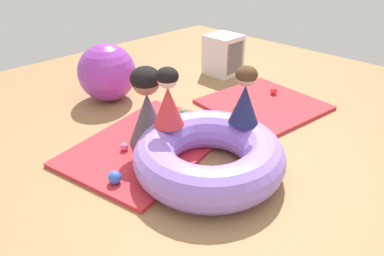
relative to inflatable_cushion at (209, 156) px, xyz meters
name	(u,v)px	position (x,y,z in m)	size (l,w,h in m)	color
ground_plane	(211,180)	(-0.05, -0.08, -0.18)	(8.00, 8.00, 0.00)	#9E7549
gym_mat_near_left	(263,105)	(1.45, 0.45, -0.16)	(1.21, 1.19, 0.04)	red
gym_mat_far_left	(150,144)	(-0.07, 0.71, -0.16)	(1.59, 1.12, 0.04)	red
inflatable_cushion	(209,156)	(0.00, 0.00, 0.00)	(1.27, 1.27, 0.36)	#9975EA
child_in_navy	(245,96)	(0.40, -0.03, 0.43)	(0.36, 0.36, 0.51)	navy
child_in_red	(168,98)	(-0.09, 0.39, 0.43)	(0.38, 0.38, 0.52)	red
adult_seated	(147,107)	(-0.07, 0.71, 0.23)	(0.55, 0.55, 0.76)	#4C4751
play_ball_blue	(115,177)	(-0.67, 0.41, -0.08)	(0.11, 0.11, 0.11)	blue
play_ball_green	(183,112)	(0.56, 0.90, -0.10)	(0.07, 0.07, 0.07)	green
play_ball_yellow	(214,121)	(0.65, 0.51, -0.10)	(0.07, 0.07, 0.07)	yellow
play_ball_teal	(139,160)	(-0.36, 0.50, -0.11)	(0.06, 0.06, 0.06)	teal
play_ball_red	(274,91)	(1.76, 0.51, -0.10)	(0.09, 0.09, 0.09)	red
play_ball_orange	(237,109)	(1.02, 0.50, -0.09)	(0.11, 0.11, 0.11)	orange
play_ball_pink	(124,147)	(-0.33, 0.76, -0.10)	(0.08, 0.08, 0.08)	pink
play_ball_blue_second	(196,123)	(0.45, 0.59, -0.09)	(0.11, 0.11, 0.11)	blue
exercise_ball_large	(107,73)	(0.28, 1.92, 0.17)	(0.69, 0.69, 0.69)	purple
storage_cube	(224,55)	(1.97, 1.50, 0.10)	(0.44, 0.44, 0.56)	silver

